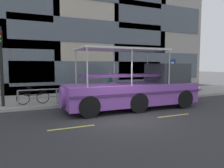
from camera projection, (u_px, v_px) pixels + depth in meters
ground_plane at (119, 116)px, 9.58m from camera, size 120.00×120.00×0.00m
sidewalk at (86, 97)px, 14.69m from camera, size 32.00×4.80×0.18m
curb_edge at (97, 103)px, 12.42m from camera, size 32.00×0.18×0.18m
lane_centreline at (128, 121)px, 8.79m from camera, size 25.80×0.12×0.01m
curb_guardrail at (121, 90)px, 13.35m from camera, size 12.15×0.09×0.87m
traffic_light_pole at (1, 58)px, 10.80m from camera, size 0.24×0.46×4.17m
parking_sign at (172, 70)px, 15.70m from camera, size 0.60×0.12×2.62m
leaned_bicycle at (33, 97)px, 11.63m from camera, size 1.74×0.46×0.96m
duck_tour_boat at (140, 89)px, 11.52m from camera, size 9.07×2.48×3.23m
pedestrian_near_bow at (149, 81)px, 14.86m from camera, size 0.42×0.34×1.73m
pedestrian_mid_left at (110, 83)px, 13.88m from camera, size 0.22×0.47×1.63m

